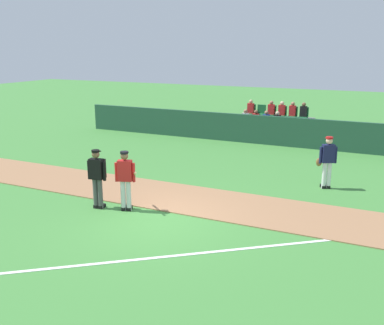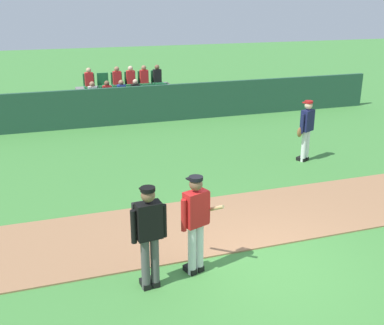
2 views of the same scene
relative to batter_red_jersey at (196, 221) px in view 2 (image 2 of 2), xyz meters
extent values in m
plane|color=#42843A|center=(1.17, -0.26, -0.97)|extent=(80.00, 80.00, 0.00)
cube|color=#9E704C|center=(1.17, 1.61, -0.95)|extent=(28.00, 2.51, 0.03)
cube|color=#234C38|center=(1.17, 10.36, -0.27)|extent=(20.00, 0.16, 1.39)
cube|color=slate|center=(1.17, 11.81, -0.82)|extent=(3.90, 2.10, 0.30)
cube|color=slate|center=(1.17, 11.39, -0.47)|extent=(3.80, 0.85, 0.40)
cube|color=#1E6B38|center=(-0.20, 11.29, -0.22)|extent=(0.44, 0.40, 0.08)
cube|color=#1E6B38|center=(-0.20, 11.51, 0.03)|extent=(0.44, 0.08, 0.50)
cube|color=silver|center=(-0.20, 11.34, 0.08)|extent=(0.32, 0.22, 0.52)
sphere|color=#9E7051|center=(-0.20, 11.34, 0.43)|extent=(0.20, 0.20, 0.20)
cube|color=#1E6B38|center=(0.35, 11.29, -0.22)|extent=(0.44, 0.40, 0.08)
cube|color=#1E6B38|center=(0.35, 11.51, 0.03)|extent=(0.44, 0.08, 0.50)
cube|color=red|center=(0.35, 11.34, 0.08)|extent=(0.32, 0.22, 0.52)
sphere|color=brown|center=(0.35, 11.34, 0.43)|extent=(0.20, 0.20, 0.20)
cube|color=#1E6B38|center=(0.90, 11.29, -0.22)|extent=(0.44, 0.40, 0.08)
cube|color=#1E6B38|center=(0.90, 11.51, 0.03)|extent=(0.44, 0.08, 0.50)
cube|color=#263F99|center=(0.90, 11.34, 0.08)|extent=(0.32, 0.22, 0.52)
sphere|color=#9E7051|center=(0.90, 11.34, 0.43)|extent=(0.20, 0.20, 0.20)
cube|color=#1E6B38|center=(1.45, 11.29, -0.22)|extent=(0.44, 0.40, 0.08)
cube|color=#1E6B38|center=(1.45, 11.51, 0.03)|extent=(0.44, 0.08, 0.50)
cube|color=black|center=(1.45, 11.34, 0.08)|extent=(0.32, 0.22, 0.52)
sphere|color=beige|center=(1.45, 11.34, 0.43)|extent=(0.20, 0.20, 0.20)
cube|color=#1E6B38|center=(2.00, 11.29, -0.22)|extent=(0.44, 0.40, 0.08)
cube|color=#1E6B38|center=(2.00, 11.51, 0.03)|extent=(0.44, 0.08, 0.50)
cube|color=#1E6B38|center=(2.55, 11.29, -0.22)|extent=(0.44, 0.40, 0.08)
cube|color=#1E6B38|center=(2.55, 11.51, 0.03)|extent=(0.44, 0.08, 0.50)
cube|color=slate|center=(1.17, 12.24, -0.07)|extent=(3.80, 0.85, 0.40)
cube|color=#1E6B38|center=(-0.20, 12.14, 0.18)|extent=(0.44, 0.40, 0.08)
cube|color=#1E6B38|center=(-0.20, 12.36, 0.43)|extent=(0.44, 0.08, 0.50)
cube|color=red|center=(-0.20, 12.19, 0.48)|extent=(0.32, 0.22, 0.52)
sphere|color=tan|center=(-0.20, 12.19, 0.83)|extent=(0.20, 0.20, 0.20)
cube|color=#1E6B38|center=(0.35, 12.14, 0.18)|extent=(0.44, 0.40, 0.08)
cube|color=#1E6B38|center=(0.35, 12.36, 0.43)|extent=(0.44, 0.08, 0.50)
cube|color=#1E6B38|center=(0.90, 12.14, 0.18)|extent=(0.44, 0.40, 0.08)
cube|color=#1E6B38|center=(0.90, 12.36, 0.43)|extent=(0.44, 0.08, 0.50)
cube|color=red|center=(0.90, 12.19, 0.48)|extent=(0.32, 0.22, 0.52)
sphere|color=#9E7051|center=(0.90, 12.19, 0.83)|extent=(0.20, 0.20, 0.20)
cube|color=#1E6B38|center=(1.45, 12.14, 0.18)|extent=(0.44, 0.40, 0.08)
cube|color=#1E6B38|center=(1.45, 12.36, 0.43)|extent=(0.44, 0.08, 0.50)
cube|color=red|center=(1.45, 12.19, 0.48)|extent=(0.32, 0.22, 0.52)
sphere|color=beige|center=(1.45, 12.19, 0.83)|extent=(0.20, 0.20, 0.20)
cube|color=#1E6B38|center=(2.00, 12.14, 0.18)|extent=(0.44, 0.40, 0.08)
cube|color=#1E6B38|center=(2.00, 12.36, 0.43)|extent=(0.44, 0.08, 0.50)
cube|color=red|center=(2.00, 12.19, 0.48)|extent=(0.32, 0.22, 0.52)
sphere|color=#9E7051|center=(2.00, 12.19, 0.83)|extent=(0.20, 0.20, 0.20)
cube|color=#1E6B38|center=(2.55, 12.14, 0.18)|extent=(0.44, 0.40, 0.08)
cube|color=#1E6B38|center=(2.55, 12.36, 0.43)|extent=(0.44, 0.08, 0.50)
cube|color=black|center=(2.55, 12.19, 0.48)|extent=(0.32, 0.22, 0.52)
sphere|color=brown|center=(2.55, 12.19, 0.83)|extent=(0.20, 0.20, 0.20)
cylinder|color=silver|center=(-0.08, -0.03, -0.52)|extent=(0.14, 0.14, 0.90)
cylinder|color=silver|center=(0.07, 0.02, -0.52)|extent=(0.14, 0.14, 0.90)
cube|color=black|center=(-0.10, 0.02, -0.92)|extent=(0.20, 0.29, 0.10)
cube|color=black|center=(0.05, 0.08, -0.92)|extent=(0.20, 0.29, 0.10)
cube|color=red|center=(0.00, -0.01, 0.23)|extent=(0.45, 0.34, 0.60)
cylinder|color=red|center=(-0.24, -0.09, 0.18)|extent=(0.09, 0.09, 0.55)
cylinder|color=red|center=(0.23, 0.08, 0.18)|extent=(0.09, 0.09, 0.55)
sphere|color=brown|center=(0.00, -0.01, 0.66)|extent=(0.22, 0.22, 0.22)
cylinder|color=black|center=(0.00, -0.01, 0.76)|extent=(0.23, 0.23, 0.06)
cube|color=black|center=(-0.04, 0.09, 0.73)|extent=(0.21, 0.17, 0.02)
cylinder|color=tan|center=(0.20, 0.17, 0.08)|extent=(0.52, 0.67, 0.41)
cylinder|color=#4C4C4C|center=(-0.92, -0.21, -0.52)|extent=(0.14, 0.14, 0.90)
cylinder|color=#4C4C4C|center=(-0.76, -0.20, -0.52)|extent=(0.14, 0.14, 0.90)
cube|color=black|center=(-0.93, -0.15, -0.92)|extent=(0.15, 0.27, 0.10)
cube|color=black|center=(-0.77, -0.14, -0.92)|extent=(0.15, 0.27, 0.10)
cube|color=black|center=(-0.84, -0.20, 0.23)|extent=(0.42, 0.26, 0.60)
cylinder|color=black|center=(-1.09, -0.23, 0.18)|extent=(0.09, 0.09, 0.55)
cylinder|color=black|center=(-0.59, -0.18, 0.18)|extent=(0.09, 0.09, 0.55)
sphere|color=brown|center=(-0.84, -0.20, 0.66)|extent=(0.22, 0.22, 0.22)
cylinder|color=black|center=(-0.84, -0.20, 0.76)|extent=(0.23, 0.23, 0.06)
cube|color=black|center=(-0.85, -0.10, 0.73)|extent=(0.19, 0.14, 0.02)
cube|color=black|center=(-0.86, -0.07, 0.23)|extent=(0.45, 0.13, 0.56)
cylinder|color=white|center=(4.83, 4.52, -0.52)|extent=(0.14, 0.14, 0.90)
cylinder|color=white|center=(4.97, 4.59, -0.52)|extent=(0.14, 0.14, 0.90)
cube|color=black|center=(4.80, 4.57, -0.92)|extent=(0.22, 0.29, 0.10)
cube|color=black|center=(4.95, 4.65, -0.92)|extent=(0.22, 0.29, 0.10)
cube|color=#191E47|center=(4.90, 4.56, 0.23)|extent=(0.46, 0.38, 0.60)
cylinder|color=#191E47|center=(4.68, 4.44, 0.18)|extent=(0.09, 0.09, 0.55)
cylinder|color=#191E47|center=(5.13, 4.67, 0.18)|extent=(0.09, 0.09, 0.55)
sphere|color=beige|center=(4.90, 4.56, 0.66)|extent=(0.22, 0.22, 0.22)
cylinder|color=#B21919|center=(4.90, 4.56, 0.76)|extent=(0.23, 0.23, 0.06)
cube|color=#B21919|center=(4.86, 4.65, 0.73)|extent=(0.21, 0.19, 0.02)
ellipsoid|color=brown|center=(4.64, 4.48, -0.07)|extent=(0.23, 0.20, 0.28)
camera|label=1|loc=(6.83, -10.12, 3.65)|focal=41.44mm
camera|label=2|loc=(-2.33, -6.68, 3.49)|focal=44.28mm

